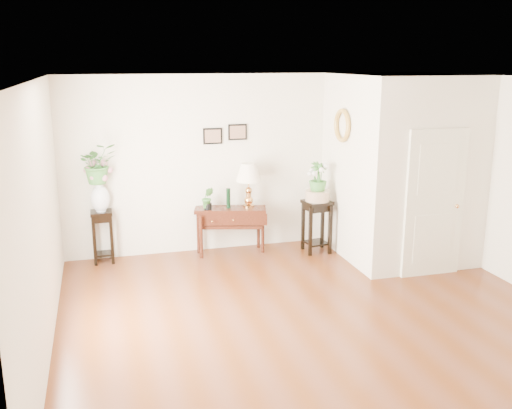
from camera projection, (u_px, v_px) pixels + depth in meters
name	position (u px, v px, depth m)	size (l,w,h in m)	color
floor	(312.00, 313.00, 6.96)	(6.00, 5.50, 0.02)	#5B2F1D
ceiling	(318.00, 79.00, 6.27)	(6.00, 5.50, 0.02)	white
wall_back	(253.00, 162.00, 9.18)	(6.00, 0.02, 2.80)	silver
wall_front	(456.00, 293.00, 4.04)	(6.00, 0.02, 2.80)	silver
wall_left	(41.00, 221.00, 5.83)	(0.02, 5.50, 2.80)	silver
partition	(400.00, 167.00, 8.81)	(1.80, 1.95, 2.80)	silver
door	(434.00, 204.00, 7.97)	(0.90, 0.05, 2.10)	silver
art_print_left	(213.00, 136.00, 8.88)	(0.30, 0.02, 0.25)	black
art_print_right	(238.00, 132.00, 8.97)	(0.30, 0.02, 0.25)	black
wall_ornament	(342.00, 125.00, 8.53)	(0.51, 0.51, 0.07)	#A9804A
console_table	(231.00, 230.00, 9.06)	(1.11, 0.37, 0.74)	black
table_lamp	(249.00, 185.00, 8.96)	(0.40, 0.40, 0.71)	tan
green_vase	(228.00, 197.00, 8.92)	(0.07, 0.07, 0.32)	black
potted_plant	(208.00, 199.00, 8.83)	(0.19, 0.15, 0.34)	#3B7F34
plant_stand_a	(103.00, 237.00, 8.63)	(0.31, 0.31, 0.80)	black
porcelain_vase	(100.00, 197.00, 8.48)	(0.28, 0.28, 0.48)	silver
lily_arrangement	(98.00, 165.00, 8.36)	(0.54, 0.47, 0.60)	#3B7F34
plant_stand_b	(317.00, 226.00, 9.10)	(0.40, 0.40, 0.84)	black
ceramic_bowl	(317.00, 196.00, 8.98)	(0.38, 0.38, 0.17)	tan
narcissus	(318.00, 178.00, 8.91)	(0.28, 0.28, 0.50)	#3B7F34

